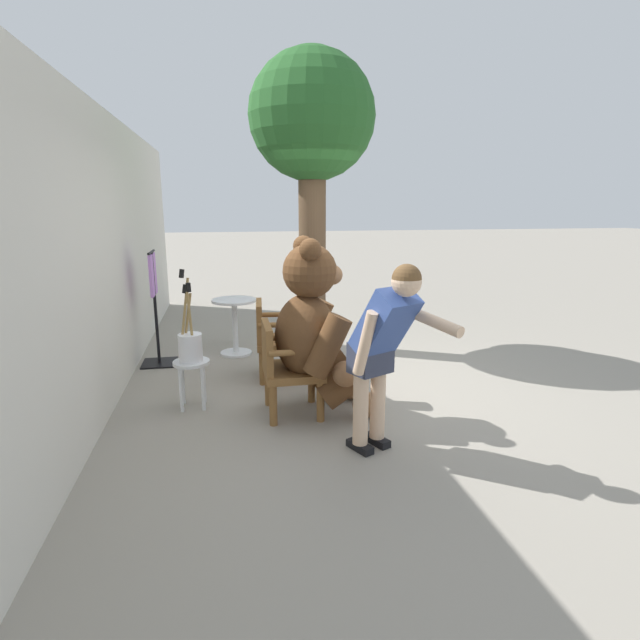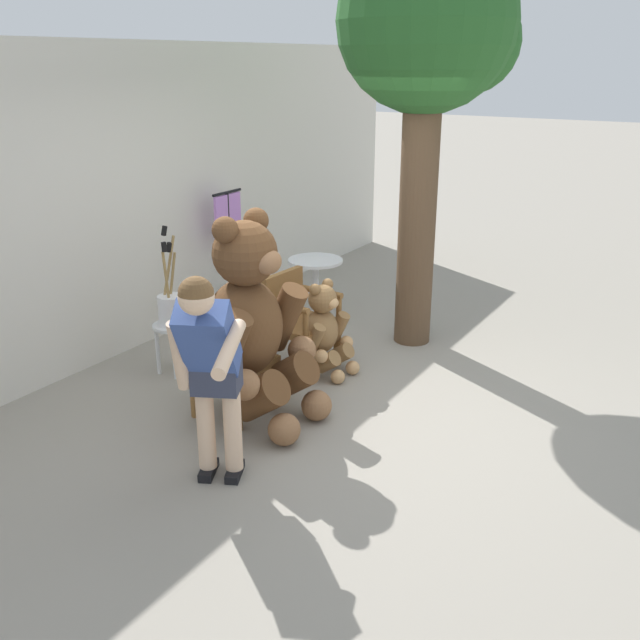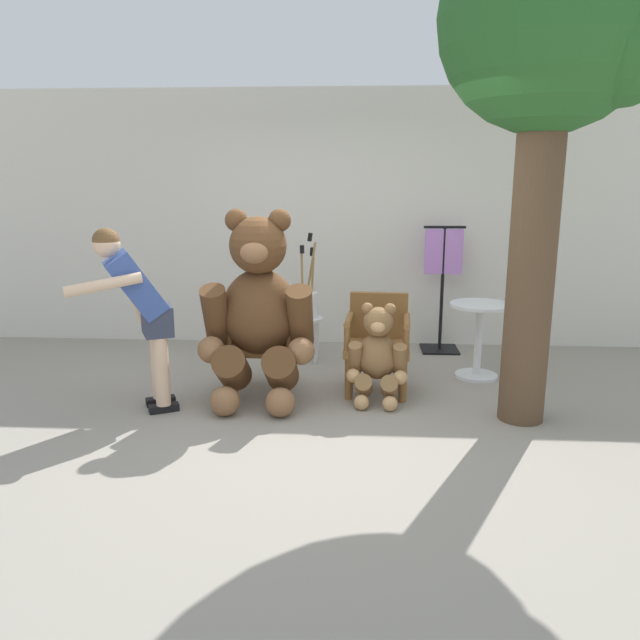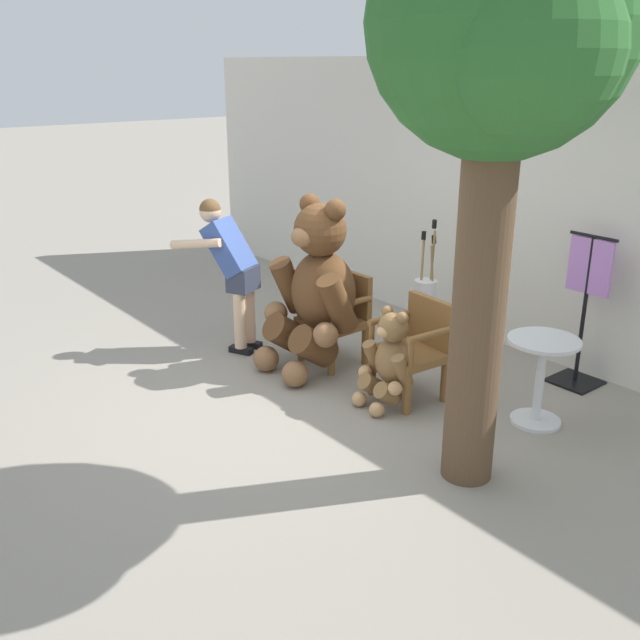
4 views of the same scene
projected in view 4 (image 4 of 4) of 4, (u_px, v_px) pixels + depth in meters
The scene contains 12 objects.
ground_plane at pixel (311, 398), 6.15m from camera, with size 60.00×60.00×0.00m, color gray.
back_wall at pixel (501, 204), 7.09m from camera, with size 10.00×0.16×2.80m, color silver.
wooden_chair_left at pixel (338, 315), 6.79m from camera, with size 0.56×0.52×0.86m.
wooden_chair_right at pixel (415, 346), 6.04m from camera, with size 0.59×0.56×0.86m.
teddy_bear_large at pixel (316, 287), 6.52m from camera, with size 0.97×0.91×1.62m.
teddy_bear_small at pixel (390, 359), 5.90m from camera, with size 0.51×0.49×0.85m.
person_visitor at pixel (231, 262), 6.94m from camera, with size 0.71×0.70×1.50m.
white_stool at pixel (424, 315), 7.10m from camera, with size 0.34×0.34×0.46m.
brush_bucket at pixel (426, 289), 7.01m from camera, with size 0.22×0.22×0.87m.
round_side_table at pixel (541, 371), 5.59m from camera, with size 0.56×0.56×0.72m.
patio_tree at pixel (505, 46), 3.99m from camera, with size 1.64×1.57×3.73m.
clothing_display_stand at pixel (585, 307), 6.21m from camera, with size 0.44×0.40×1.36m.
Camera 4 is at (4.38, -3.41, 2.73)m, focal length 40.00 mm.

